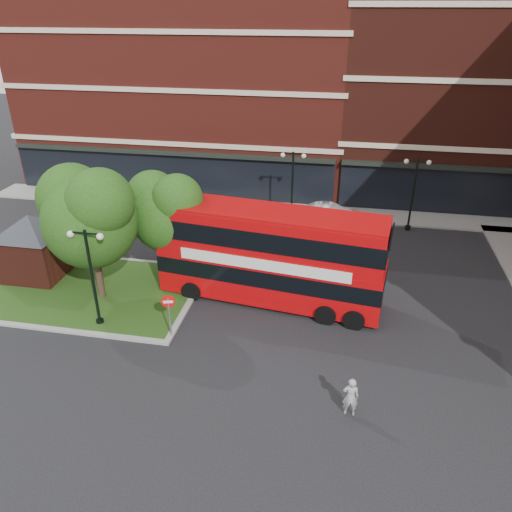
% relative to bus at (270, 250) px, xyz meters
% --- Properties ---
extents(ground, '(120.00, 120.00, 0.00)m').
position_rel_bus_xyz_m(ground, '(-2.16, -4.01, -2.85)').
color(ground, black).
rests_on(ground, ground).
extents(pavement_far, '(44.00, 3.00, 0.12)m').
position_rel_bus_xyz_m(pavement_far, '(-2.16, 12.49, -2.79)').
color(pavement_far, slate).
rests_on(pavement_far, ground).
extents(terrace_far_left, '(26.00, 12.00, 14.00)m').
position_rel_bus_xyz_m(terrace_far_left, '(-10.16, 19.99, 4.15)').
color(terrace_far_left, maroon).
rests_on(terrace_far_left, ground).
extents(terrace_far_right, '(18.00, 12.00, 16.00)m').
position_rel_bus_xyz_m(terrace_far_right, '(11.84, 19.99, 5.15)').
color(terrace_far_right, '#471911').
rests_on(terrace_far_right, ground).
extents(traffic_island, '(12.60, 7.60, 0.15)m').
position_rel_bus_xyz_m(traffic_island, '(-10.16, -1.01, -2.78)').
color(traffic_island, gray).
rests_on(traffic_island, ground).
extents(kiosk, '(6.51, 6.51, 3.60)m').
position_rel_bus_xyz_m(kiosk, '(-13.16, -0.01, -0.53)').
color(kiosk, '#471911').
rests_on(kiosk, traffic_island).
extents(tree_island_west, '(5.40, 4.71, 7.21)m').
position_rel_bus_xyz_m(tree_island_west, '(-8.75, -1.44, 1.94)').
color(tree_island_west, '#2D2116').
rests_on(tree_island_west, ground).
extents(tree_island_east, '(4.46, 3.90, 6.29)m').
position_rel_bus_xyz_m(tree_island_east, '(-5.74, 1.05, 1.39)').
color(tree_island_east, '#2D2116').
rests_on(tree_island_east, ground).
extents(lamp_island, '(1.72, 0.36, 5.00)m').
position_rel_bus_xyz_m(lamp_island, '(-7.66, -3.81, -0.02)').
color(lamp_island, black).
rests_on(lamp_island, ground).
extents(lamp_far_left, '(1.72, 0.36, 5.00)m').
position_rel_bus_xyz_m(lamp_far_left, '(-0.16, 10.49, -0.02)').
color(lamp_far_left, black).
rests_on(lamp_far_left, ground).
extents(lamp_far_right, '(1.72, 0.36, 5.00)m').
position_rel_bus_xyz_m(lamp_far_right, '(7.84, 10.49, -0.02)').
color(lamp_far_right, black).
rests_on(lamp_far_right, ground).
extents(bus, '(11.62, 4.06, 4.34)m').
position_rel_bus_xyz_m(bus, '(0.00, 0.00, 0.00)').
color(bus, '#B00709').
rests_on(bus, ground).
extents(woman, '(0.63, 0.43, 1.67)m').
position_rel_bus_xyz_m(woman, '(4.25, -7.51, -2.01)').
color(woman, '#959497').
rests_on(woman, ground).
extents(car_silver, '(4.68, 2.09, 1.56)m').
position_rel_bus_xyz_m(car_silver, '(-7.57, 10.49, -2.07)').
color(car_silver, silver).
rests_on(car_silver, ground).
extents(car_white, '(4.34, 1.63, 1.41)m').
position_rel_bus_xyz_m(car_white, '(2.56, 10.49, -2.14)').
color(car_white, white).
rests_on(car_white, ground).
extents(no_entry_sign, '(0.61, 0.20, 2.25)m').
position_rel_bus_xyz_m(no_entry_sign, '(-3.96, -4.12, -1.24)').
color(no_entry_sign, slate).
rests_on(no_entry_sign, ground).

